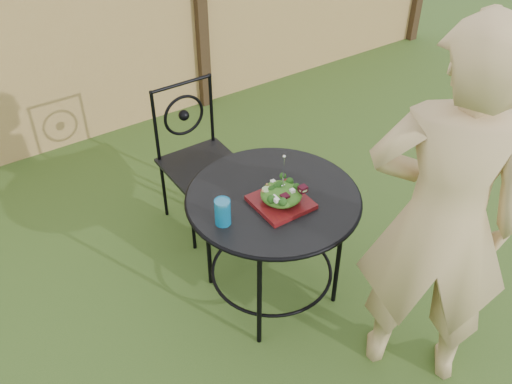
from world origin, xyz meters
TOP-DOWN VIEW (x-y plane):
  - ground at (0.00, 0.00)m, footprint 60.00×60.00m
  - fence at (-0.00, 2.19)m, footprint 8.00×0.12m
  - patio_table at (0.50, -0.03)m, footprint 0.92×0.92m
  - patio_chair at (0.50, 0.80)m, footprint 0.46×0.46m
  - diner at (0.83, -0.81)m, footprint 0.80×0.81m
  - salad_plate at (0.49, -0.11)m, footprint 0.27×0.27m
  - salad at (0.49, -0.11)m, footprint 0.21×0.21m
  - fork at (0.50, -0.11)m, footprint 0.01×0.01m
  - drinking_glass at (0.17, -0.07)m, footprint 0.08×0.08m

SIDE VIEW (x-z plane):
  - ground at x=0.00m, z-range 0.00..0.00m
  - patio_chair at x=0.50m, z-range 0.03..0.98m
  - patio_table at x=0.50m, z-range 0.22..0.95m
  - salad_plate at x=0.49m, z-range 0.72..0.75m
  - salad at x=0.49m, z-range 0.75..0.83m
  - drinking_glass at x=0.17m, z-range 0.72..0.86m
  - fork at x=0.50m, z-range 0.83..1.01m
  - diner at x=0.83m, z-range 0.00..1.89m
  - fence at x=0.00m, z-range 0.00..1.90m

